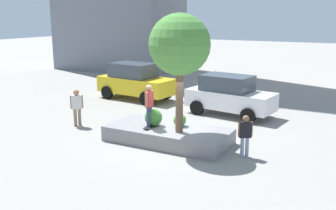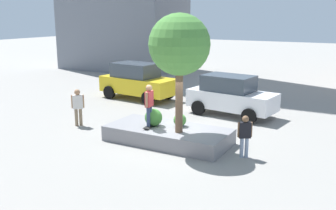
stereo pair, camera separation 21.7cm
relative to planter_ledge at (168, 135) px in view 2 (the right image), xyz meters
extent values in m
plane|color=gray|center=(0.12, 0.30, -0.30)|extent=(120.00, 120.00, 0.00)
cube|color=gray|center=(0.00, 0.00, 0.00)|extent=(4.78, 2.21, 0.60)
cylinder|color=brown|center=(0.64, -0.31, 1.61)|extent=(0.28, 0.28, 2.63)
sphere|color=#4C8C3D|center=(0.64, -0.31, 3.54)|extent=(2.21, 2.21, 2.21)
sphere|color=#4C8C3D|center=(0.31, 0.40, 0.55)|extent=(0.50, 0.50, 0.50)
sphere|color=#3D7A33|center=(-0.61, -0.08, 0.64)|extent=(0.69, 0.69, 0.69)
cube|color=black|center=(-0.63, -0.35, 0.36)|extent=(0.32, 0.82, 0.02)
sphere|color=beige|center=(-0.51, -0.59, 0.33)|extent=(0.06, 0.06, 0.06)
sphere|color=beige|center=(-0.68, -0.61, 0.33)|extent=(0.06, 0.06, 0.06)
sphere|color=beige|center=(-0.58, -0.08, 0.33)|extent=(0.06, 0.06, 0.06)
sphere|color=beige|center=(-0.75, -0.11, 0.33)|extent=(0.06, 0.06, 0.06)
cylinder|color=navy|center=(-0.64, -0.26, 0.75)|extent=(0.14, 0.14, 0.77)
cylinder|color=navy|center=(-0.62, -0.44, 0.75)|extent=(0.14, 0.14, 0.77)
cube|color=#B23338|center=(-0.63, -0.35, 1.44)|extent=(0.24, 0.45, 0.60)
cylinder|color=#9E7251|center=(-0.66, -0.12, 1.45)|extent=(0.09, 0.09, 0.57)
cylinder|color=#9E7251|center=(-0.60, -0.57, 1.45)|extent=(0.09, 0.09, 0.57)
sphere|color=#9E7251|center=(-0.63, -0.35, 1.86)|extent=(0.25, 0.25, 0.25)
cube|color=gold|center=(-5.37, 6.07, 0.54)|extent=(4.72, 2.39, 0.91)
cube|color=#38424C|center=(-5.60, 6.09, 1.41)|extent=(2.71, 1.95, 0.82)
cylinder|color=black|center=(-3.83, 6.86, 0.09)|extent=(0.79, 0.31, 0.77)
cylinder|color=black|center=(-4.03, 4.96, 0.09)|extent=(0.79, 0.31, 0.77)
cylinder|color=black|center=(-6.72, 7.18, 0.09)|extent=(0.79, 0.31, 0.77)
cylinder|color=black|center=(-6.92, 5.28, 0.09)|extent=(0.79, 0.31, 0.77)
cube|color=white|center=(0.73, 5.13, 0.49)|extent=(4.46, 2.33, 0.85)
cube|color=#38424C|center=(0.52, 5.16, 1.30)|extent=(2.57, 1.87, 0.77)
cylinder|color=black|center=(2.19, 5.84, 0.06)|extent=(0.75, 0.31, 0.72)
cylinder|color=black|center=(1.96, 4.07, 0.06)|extent=(0.75, 0.31, 0.72)
cylinder|color=black|center=(-0.51, 6.20, 0.06)|extent=(0.75, 0.31, 0.72)
cylinder|color=black|center=(-0.74, 4.42, 0.06)|extent=(0.75, 0.31, 0.72)
cylinder|color=#8C9EB7|center=(3.18, -0.09, 0.06)|extent=(0.13, 0.13, 0.71)
cylinder|color=#8C9EB7|center=(3.03, -0.18, 0.06)|extent=(0.13, 0.13, 0.71)
cube|color=black|center=(3.11, -0.14, 0.70)|extent=(0.43, 0.35, 0.56)
cylinder|color=brown|center=(3.29, -0.03, 0.71)|extent=(0.09, 0.09, 0.53)
cylinder|color=brown|center=(2.93, -0.24, 0.71)|extent=(0.09, 0.09, 0.53)
sphere|color=brown|center=(3.11, -0.14, 1.09)|extent=(0.23, 0.23, 0.23)
cylinder|color=#847056|center=(-4.69, 0.00, 0.10)|extent=(0.14, 0.14, 0.79)
cylinder|color=#847056|center=(-4.54, 0.11, 0.10)|extent=(0.14, 0.14, 0.79)
cube|color=silver|center=(-4.61, 0.05, 0.80)|extent=(0.47, 0.43, 0.62)
cylinder|color=#9E7251|center=(-4.80, -0.09, 0.82)|extent=(0.10, 0.10, 0.58)
cylinder|color=#9E7251|center=(-4.43, 0.20, 0.82)|extent=(0.10, 0.10, 0.58)
sphere|color=#9E7251|center=(-4.61, 0.05, 1.24)|extent=(0.26, 0.26, 0.26)
camera|label=1|loc=(6.77, -12.57, 4.56)|focal=41.08mm
camera|label=2|loc=(6.96, -12.47, 4.56)|focal=41.08mm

